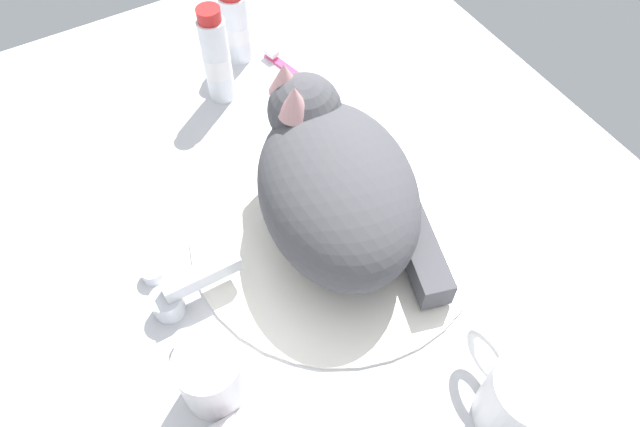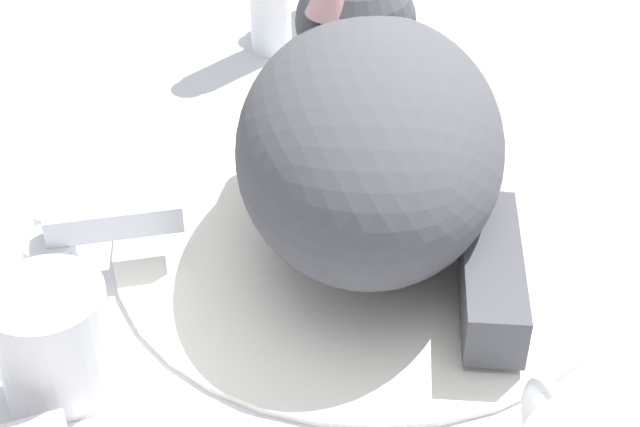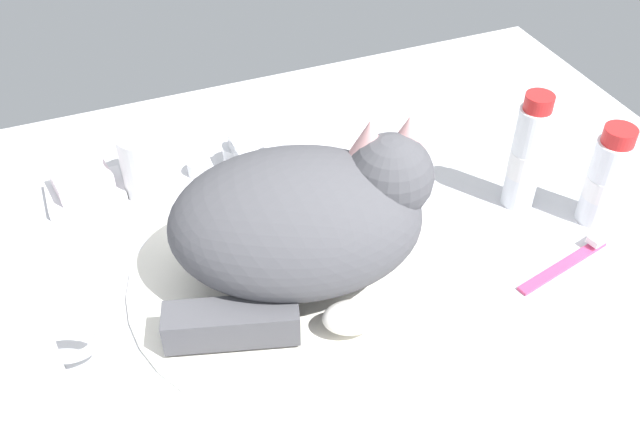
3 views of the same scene
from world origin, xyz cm
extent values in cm
cube|color=silver|center=(0.00, 0.00, -1.50)|extent=(110.00, 82.50, 3.00)
cylinder|color=white|center=(0.00, 0.00, 0.46)|extent=(35.60, 35.60, 0.93)
cylinder|color=silver|center=(0.00, 21.67, 1.52)|extent=(3.60, 3.60, 3.04)
cube|color=silver|center=(0.00, 17.19, 4.04)|extent=(2.00, 8.96, 2.00)
cylinder|color=silver|center=(-5.02, 21.67, 0.90)|extent=(2.80, 2.80, 1.80)
cylinder|color=silver|center=(5.02, 21.67, 0.90)|extent=(2.80, 2.80, 1.80)
ellipsoid|color=#4C4C51|center=(0.00, 0.00, 7.91)|extent=(29.08, 23.67, 13.96)
sphere|color=#4C4C51|center=(9.52, -1.20, 11.74)|extent=(10.71, 10.71, 8.73)
ellipsoid|color=white|center=(7.83, -0.75, 9.65)|extent=(6.73, 6.12, 4.80)
cone|color=#DB9E9E|center=(8.02, 0.78, 15.46)|extent=(4.82, 4.82, 3.93)
cone|color=#DB9E9E|center=(11.82, -0.24, 15.46)|extent=(4.82, 4.82, 3.93)
cube|color=#4C4C51|center=(-8.80, -5.85, 2.77)|extent=(13.35, 7.09, 3.69)
ellipsoid|color=white|center=(2.09, -9.26, 2.59)|extent=(6.35, 4.94, 3.32)
cylinder|color=white|center=(-28.29, -3.75, 4.62)|extent=(7.97, 7.97, 9.25)
torus|color=white|center=(-23.11, -3.75, 4.62)|extent=(6.18, 1.00, 6.18)
cylinder|color=white|center=(-11.00, 20.84, 4.00)|extent=(6.62, 6.62, 7.99)
cube|color=white|center=(-18.81, 22.34, 0.60)|extent=(9.00, 6.40, 1.20)
cube|color=silver|center=(-18.81, 22.34, 2.35)|extent=(7.09, 5.72, 2.30)
cylinder|color=white|center=(28.72, 2.08, 6.48)|extent=(3.76, 3.76, 12.95)
cylinder|color=white|center=(28.72, 2.08, 5.83)|extent=(3.84, 3.84, 3.24)
cylinder|color=red|center=(28.72, 2.08, 13.85)|extent=(3.20, 3.20, 1.80)
cylinder|color=white|center=(35.34, -3.76, 5.34)|extent=(4.17, 4.17, 10.68)
cylinder|color=white|center=(35.34, -3.76, 4.81)|extent=(4.26, 4.26, 2.67)
cylinder|color=red|center=(35.34, -3.76, 11.58)|extent=(3.55, 3.55, 1.80)
cube|color=#D83F72|center=(27.18, -9.18, 0.40)|extent=(13.02, 4.30, 0.80)
cube|color=white|center=(32.47, -7.87, 1.20)|extent=(2.48, 1.92, 0.80)
camera|label=1|loc=(-34.18, 21.98, 60.61)|focal=33.24mm
camera|label=2|loc=(-51.71, 13.95, 43.11)|focal=54.24mm
camera|label=3|loc=(-17.86, -50.91, 55.31)|focal=40.66mm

